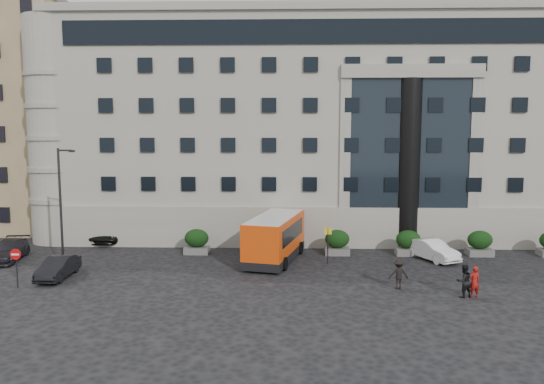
{
  "coord_description": "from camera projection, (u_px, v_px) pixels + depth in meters",
  "views": [
    {
      "loc": [
        2.75,
        -30.59,
        9.22
      ],
      "look_at": [
        1.69,
        4.73,
        5.0
      ],
      "focal_mm": 35.0,
      "sensor_mm": 36.0,
      "label": 1
    }
  ],
  "objects": [
    {
      "name": "ground",
      "position": [
        241.0,
        285.0,
        31.54
      ],
      "size": [
        120.0,
        120.0,
        0.0
      ],
      "primitive_type": "plane",
      "color": "black",
      "rests_on": "ground"
    },
    {
      "name": "civic_building",
      "position": [
        321.0,
        131.0,
        52.13
      ],
      "size": [
        44.0,
        24.0,
        18.0
      ],
      "primitive_type": "cube",
      "color": "#9C958A",
      "rests_on": "ground"
    },
    {
      "name": "entrance_column",
      "position": [
        408.0,
        165.0,
        40.63
      ],
      "size": [
        1.8,
        1.8,
        13.0
      ],
      "primitive_type": "cylinder",
      "color": "black",
      "rests_on": "ground"
    },
    {
      "name": "apartment_near",
      "position": [
        10.0,
        121.0,
        50.92
      ],
      "size": [
        14.0,
        14.0,
        20.0
      ],
      "primitive_type": "cube",
      "color": "#907C54",
      "rests_on": "ground"
    },
    {
      "name": "apartment_far",
      "position": [
        59.0,
        115.0,
        68.75
      ],
      "size": [
        13.0,
        13.0,
        22.0
      ],
      "primitive_type": "cube",
      "color": "brown",
      "rests_on": "ground"
    },
    {
      "name": "hedge_a",
      "position": [
        197.0,
        241.0,
        39.29
      ],
      "size": [
        1.8,
        1.26,
        1.84
      ],
      "color": "#51514F",
      "rests_on": "ground"
    },
    {
      "name": "hedge_b",
      "position": [
        267.0,
        242.0,
        39.13
      ],
      "size": [
        1.8,
        1.26,
        1.84
      ],
      "color": "#51514F",
      "rests_on": "ground"
    },
    {
      "name": "hedge_c",
      "position": [
        337.0,
        242.0,
        38.98
      ],
      "size": [
        1.8,
        1.26,
        1.84
      ],
      "color": "#51514F",
      "rests_on": "ground"
    },
    {
      "name": "hedge_d",
      "position": [
        408.0,
        243.0,
        38.82
      ],
      "size": [
        1.8,
        1.26,
        1.84
      ],
      "color": "#51514F",
      "rests_on": "ground"
    },
    {
      "name": "hedge_e",
      "position": [
        480.0,
        243.0,
        38.67
      ],
      "size": [
        1.8,
        1.26,
        1.84
      ],
      "color": "#51514F",
      "rests_on": "ground"
    },
    {
      "name": "street_lamp",
      "position": [
        61.0,
        204.0,
        34.35
      ],
      "size": [
        1.16,
        0.18,
        8.0
      ],
      "color": "#262628",
      "rests_on": "ground"
    },
    {
      "name": "bus_stop_sign",
      "position": [
        328.0,
        239.0,
        36.13
      ],
      "size": [
        0.5,
        0.08,
        2.52
      ],
      "color": "#262628",
      "rests_on": "ground"
    },
    {
      "name": "no_entry_sign",
      "position": [
        16.0,
        260.0,
        30.7
      ],
      "size": [
        0.64,
        0.16,
        2.32
      ],
      "color": "#262628",
      "rests_on": "ground"
    },
    {
      "name": "minibus",
      "position": [
        275.0,
        236.0,
        37.09
      ],
      "size": [
        4.34,
        7.98,
        3.16
      ],
      "rotation": [
        0.0,
        0.0,
        -0.24
      ],
      "color": "#E4420A",
      "rests_on": "ground"
    },
    {
      "name": "red_truck",
      "position": [
        83.0,
        213.0,
        50.1
      ],
      "size": [
        2.7,
        5.09,
        2.64
      ],
      "rotation": [
        0.0,
        0.0,
        0.1
      ],
      "color": "maroon",
      "rests_on": "ground"
    },
    {
      "name": "parked_car_b",
      "position": [
        58.0,
        267.0,
        32.88
      ],
      "size": [
        1.42,
        4.04,
        1.33
      ],
      "primitive_type": "imported",
      "rotation": [
        0.0,
        0.0,
        0.0
      ],
      "color": "black",
      "rests_on": "ground"
    },
    {
      "name": "parked_car_c",
      "position": [
        8.0,
        250.0,
        37.33
      ],
      "size": [
        2.65,
        5.02,
        1.39
      ],
      "primitive_type": "imported",
      "rotation": [
        0.0,
        0.0,
        0.15
      ],
      "color": "black",
      "rests_on": "ground"
    },
    {
      "name": "parked_car_d",
      "position": [
        115.0,
        231.0,
        43.79
      ],
      "size": [
        3.32,
        5.96,
        1.57
      ],
      "primitive_type": "imported",
      "rotation": [
        0.0,
        0.0,
        -0.13
      ],
      "color": "black",
      "rests_on": "ground"
    },
    {
      "name": "white_taxi",
      "position": [
        432.0,
        250.0,
        37.44
      ],
      "size": [
        3.33,
        4.55,
        1.43
      ],
      "primitive_type": "imported",
      "rotation": [
        0.0,
        0.0,
        0.48
      ],
      "color": "white",
      "rests_on": "ground"
    },
    {
      "name": "pedestrian_a",
      "position": [
        474.0,
        282.0,
        29.04
      ],
      "size": [
        0.72,
        0.56,
        1.75
      ],
      "primitive_type": "imported",
      "rotation": [
        0.0,
        0.0,
        3.38
      ],
      "color": "#A41610",
      "rests_on": "ground"
    },
    {
      "name": "pedestrian_b",
      "position": [
        464.0,
        281.0,
        29.07
      ],
      "size": [
        1.05,
        0.92,
        1.84
      ],
      "primitive_type": "imported",
      "rotation": [
        0.0,
        0.0,
        3.43
      ],
      "color": "black",
      "rests_on": "ground"
    },
    {
      "name": "pedestrian_c",
      "position": [
        399.0,
        274.0,
        30.63
      ],
      "size": [
        1.15,
        0.68,
        1.75
      ],
      "primitive_type": "imported",
      "rotation": [
        0.0,
        0.0,
        3.16
      ],
      "color": "black",
      "rests_on": "ground"
    }
  ]
}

